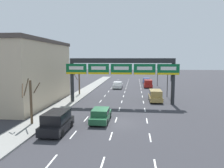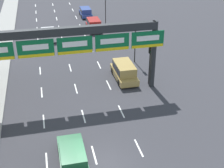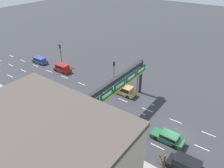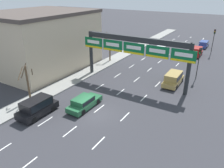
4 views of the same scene
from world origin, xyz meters
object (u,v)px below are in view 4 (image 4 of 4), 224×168
at_px(car_green, 84,102).
at_px(traffic_light_far_end, 199,57).
at_px(sign_gantry, 135,47).
at_px(suv_blue, 204,44).
at_px(traffic_light_mid_block, 188,71).
at_px(suv_black, 37,106).
at_px(traffic_light_near_gantry, 214,37).
at_px(tree_bare_closest, 109,48).
at_px(car_white, 160,50).
at_px(tree_bare_second, 27,81).
at_px(suv_gold, 173,78).
at_px(suv_red, 196,51).

relative_size(car_green, traffic_light_far_end, 0.98).
distance_m(sign_gantry, suv_blue, 27.29).
bearing_deg(traffic_light_mid_block, suv_black, -131.62).
distance_m(sign_gantry, traffic_light_mid_block, 7.62).
relative_size(traffic_light_near_gantry, tree_bare_closest, 0.99).
height_order(car_white, traffic_light_mid_block, traffic_light_mid_block).
distance_m(traffic_light_near_gantry, tree_bare_second, 36.33).
height_order(traffic_light_near_gantry, tree_bare_closest, tree_bare_closest).
bearing_deg(car_white, tree_bare_second, -102.90).
distance_m(suv_gold, tree_bare_second, 19.21).
bearing_deg(suv_black, suv_red, 72.66).
relative_size(suv_black, traffic_light_mid_block, 1.05).
height_order(sign_gantry, suv_black, sign_gantry).
bearing_deg(suv_black, traffic_light_near_gantry, 70.38).
bearing_deg(tree_bare_second, suv_black, -27.85).
xyz_separation_m(car_white, traffic_light_mid_block, (9.13, -15.77, 2.25)).
bearing_deg(traffic_light_near_gantry, car_white, -151.59).
distance_m(car_green, tree_bare_second, 7.19).
xyz_separation_m(sign_gantry, tree_bare_second, (-8.22, -11.51, -2.58)).
relative_size(sign_gantry, suv_black, 3.69).
xyz_separation_m(car_white, traffic_light_near_gantry, (9.18, 4.96, 2.83)).
relative_size(sign_gantry, tree_bare_second, 3.64).
height_order(suv_black, tree_bare_second, tree_bare_second).
relative_size(traffic_light_far_end, tree_bare_closest, 0.93).
height_order(suv_red, traffic_light_mid_block, traffic_light_mid_block).
xyz_separation_m(sign_gantry, suv_red, (4.95, 18.55, -4.20)).
height_order(suv_black, traffic_light_near_gantry, traffic_light_near_gantry).
bearing_deg(car_green, car_white, 90.63).
height_order(traffic_light_far_end, tree_bare_closest, tree_bare_closest).
bearing_deg(traffic_light_near_gantry, sign_gantry, -109.00).
xyz_separation_m(suv_red, tree_bare_second, (-13.16, -30.06, 1.62)).
distance_m(sign_gantry, car_white, 17.02).
relative_size(sign_gantry, suv_gold, 3.48).
height_order(suv_red, traffic_light_far_end, traffic_light_far_end).
xyz_separation_m(suv_black, tree_bare_second, (-3.25, 1.72, 1.55)).
relative_size(traffic_light_far_end, tree_bare_second, 1.06).
bearing_deg(car_white, traffic_light_far_end, -47.67).
relative_size(tree_bare_closest, tree_bare_second, 1.14).
relative_size(car_green, tree_bare_second, 1.03).
relative_size(suv_blue, car_green, 0.88).
bearing_deg(tree_bare_second, tree_bare_closest, 89.97).
bearing_deg(sign_gantry, traffic_light_near_gantry, 71.00).
bearing_deg(tree_bare_closest, suv_gold, -18.48).
bearing_deg(tree_bare_second, traffic_light_near_gantry, 64.64).
relative_size(car_white, traffic_light_near_gantry, 0.85).
bearing_deg(traffic_light_far_end, tree_bare_closest, 178.03).
bearing_deg(tree_bare_closest, car_green, -67.63).
xyz_separation_m(sign_gantry, suv_black, (-4.97, -13.22, -4.14)).
xyz_separation_m(suv_red, car_green, (-6.50, -28.07, -0.22)).
xyz_separation_m(suv_blue, traffic_light_near_gantry, (2.39, -5.17, 2.79)).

